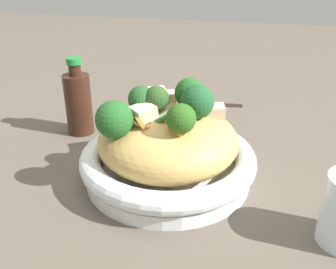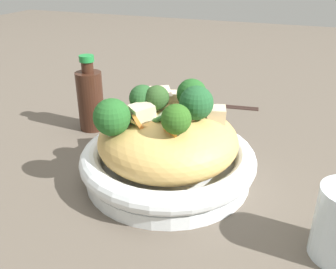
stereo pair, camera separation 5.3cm
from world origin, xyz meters
name	(u,v)px [view 1 (the left image)]	position (x,y,z in m)	size (l,w,h in m)	color
ground_plane	(168,178)	(0.00, 0.00, 0.00)	(3.00, 3.00, 0.00)	brown
serving_bowl	(168,163)	(0.00, 0.00, 0.03)	(0.26, 0.26, 0.05)	white
noodle_heap	(168,140)	(0.00, 0.00, 0.06)	(0.20, 0.20, 0.10)	tan
broccoli_florets	(162,107)	(0.00, -0.01, 0.12)	(0.15, 0.14, 0.07)	#99BA79
carrot_coins	(137,121)	(-0.04, -0.03, 0.10)	(0.12, 0.07, 0.03)	orange
zucchini_slices	(150,117)	(-0.02, -0.02, 0.11)	(0.09, 0.06, 0.04)	beige
chicken_chunks	(165,105)	(-0.01, 0.03, 0.11)	(0.14, 0.13, 0.04)	beige
soy_sauce_bottle	(78,102)	(-0.20, 0.12, 0.06)	(0.05, 0.05, 0.14)	#381E14
chopsticks_pair	(195,103)	(-0.02, 0.31, 0.00)	(0.21, 0.04, 0.01)	black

